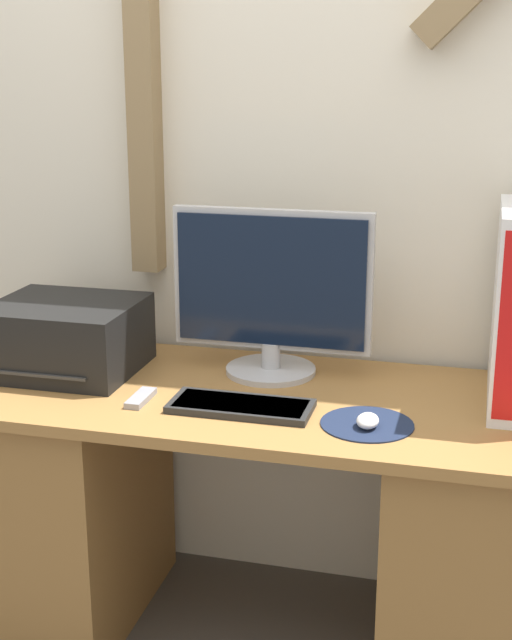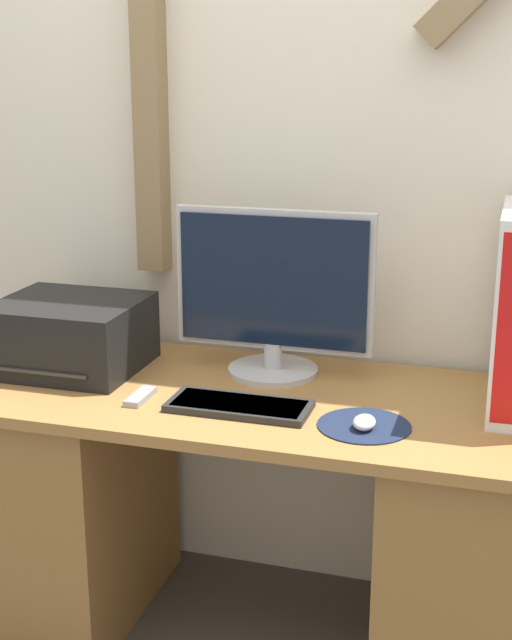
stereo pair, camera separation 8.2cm
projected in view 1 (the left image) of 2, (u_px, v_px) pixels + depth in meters
wall_back at (299, 141)px, 2.53m from camera, size 6.40×0.13×2.70m
desk at (259, 515)px, 2.44m from camera, size 1.69×0.68×0.74m
monitor at (271, 291)px, 2.43m from camera, size 0.55×0.25×0.46m
keyboard at (241, 406)px, 2.22m from camera, size 0.36×0.15×0.02m
mousepad at (367, 424)px, 2.13m from camera, size 0.23×0.23×0.00m
mouse at (368, 421)px, 2.11m from camera, size 0.05×0.08×0.03m
printer at (67, 337)px, 2.49m from camera, size 0.40×0.36×0.20m
remote_control at (141, 398)px, 2.28m from camera, size 0.04×0.13×0.02m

